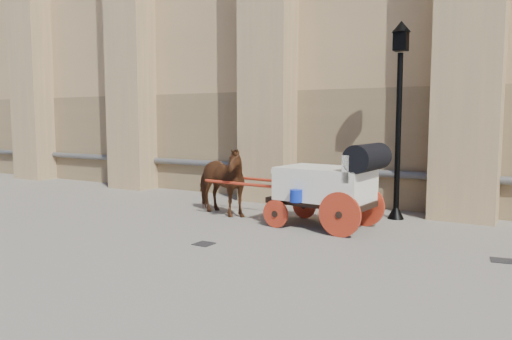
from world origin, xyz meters
The scene contains 6 objects.
ground centered at (0.00, 0.00, 0.00)m, with size 90.00×90.00×0.00m, color slate.
horse centered at (-1.01, 1.28, 0.80)m, with size 0.86×1.89×1.60m, color #563118.
carriage centered at (1.79, 1.26, 0.95)m, with size 4.10×1.48×1.76m.
street_lamp centered at (2.69, 2.93, 2.33)m, with size 0.41×0.41×4.36m.
drain_grate_near centered at (0.34, -1.13, 0.01)m, with size 0.32×0.32×0.01m, color black.
drain_grate_far centered at (5.04, 0.44, 0.01)m, with size 0.32×0.32×0.01m, color black.
Camera 1 is at (5.63, -8.20, 2.26)m, focal length 35.00 mm.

